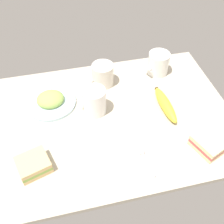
{
  "coord_description": "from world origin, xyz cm",
  "views": [
    {
      "loc": [
        -14.61,
        -62.78,
        76.28
      ],
      "look_at": [
        0.0,
        0.0,
        5.0
      ],
      "focal_mm": 42.44,
      "sensor_mm": 36.0,
      "label": 1
    }
  ],
  "objects": [
    {
      "name": "coffee_mug_spare",
      "position": [
        25.12,
        21.12,
        6.95
      ],
      "size": [
        11.25,
        8.83,
        9.63
      ],
      "color": "white",
      "rests_on": "tabletop"
    },
    {
      "name": "banana",
      "position": [
        20.8,
        0.09,
        3.96
      ],
      "size": [
        4.66,
        18.87,
        3.93
      ],
      "color": "yellow",
      "rests_on": "tabletop"
    },
    {
      "name": "coffee_mug_black",
      "position": [
        0.61,
        19.31,
        6.82
      ],
      "size": [
        11.16,
        8.72,
        9.36
      ],
      "color": "silver",
      "rests_on": "tabletop"
    },
    {
      "name": "sandwich_main",
      "position": [
        29.36,
        -19.92,
        4.2
      ],
      "size": [
        14.0,
        13.37,
        4.4
      ],
      "color": "beige",
      "rests_on": "tabletop"
    },
    {
      "name": "tabletop",
      "position": [
        0.0,
        0.0,
        1.0
      ],
      "size": [
        90.0,
        64.0,
        2.0
      ],
      "primitive_type": "cube",
      "color": "#BCB29E",
      "rests_on": "ground"
    },
    {
      "name": "sandwich_side",
      "position": [
        -28.66,
        -15.29,
        4.2
      ],
      "size": [
        11.61,
        10.97,
        4.4
      ],
      "color": "#DBB77A",
      "rests_on": "tabletop"
    },
    {
      "name": "coffee_mug_milky",
      "position": [
        -5.52,
        4.69,
        7.37
      ],
      "size": [
        10.73,
        8.74,
        10.47
      ],
      "color": "white",
      "rests_on": "tabletop"
    },
    {
      "name": "plate_of_food",
      "position": [
        -21.42,
        12.28,
        3.6
      ],
      "size": [
        19.12,
        19.12,
        5.11
      ],
      "color": "silver",
      "rests_on": "tabletop"
    },
    {
      "name": "spoon",
      "position": [
        6.3,
        -18.94,
        2.38
      ],
      "size": [
        3.21,
        12.38,
        0.8
      ],
      "color": "silver",
      "rests_on": "tabletop"
    }
  ]
}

